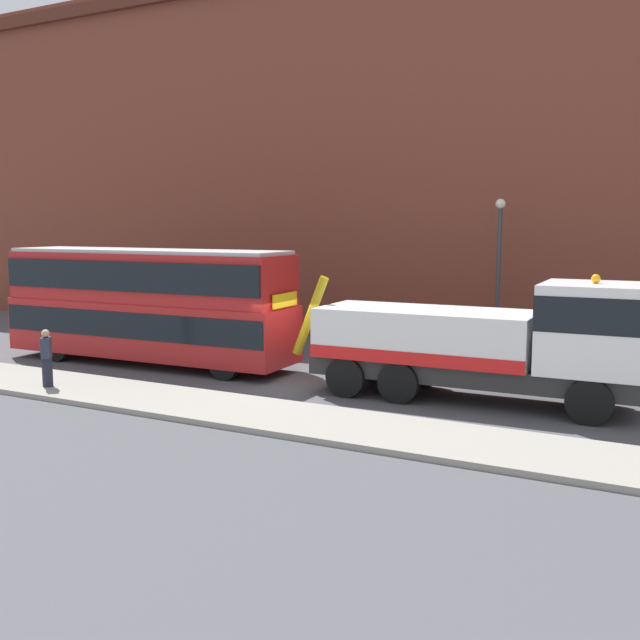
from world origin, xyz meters
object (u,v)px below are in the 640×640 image
object	(u,v)px
recovery_tow_truck	(488,340)
pedestrian_onlooker	(47,359)
double_decker_bus	(148,301)
street_lamp	(499,265)

from	to	relation	value
recovery_tow_truck	pedestrian_onlooker	distance (m)	12.83
double_decker_bus	street_lamp	xyz separation A→B (m)	(10.66, 6.64, 1.24)
recovery_tow_truck	pedestrian_onlooker	bearing A→B (deg)	-160.03
pedestrian_onlooker	double_decker_bus	bearing A→B (deg)	54.76
pedestrian_onlooker	street_lamp	bearing A→B (deg)	9.67
double_decker_bus	pedestrian_onlooker	xyz separation A→B (m)	(0.21, -4.72, -1.25)
recovery_tow_truck	street_lamp	size ratio (longest dim) A/B	1.75
double_decker_bus	street_lamp	size ratio (longest dim) A/B	1.90
recovery_tow_truck	double_decker_bus	size ratio (longest dim) A/B	0.92
double_decker_bus	pedestrian_onlooker	size ratio (longest dim) A/B	6.49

